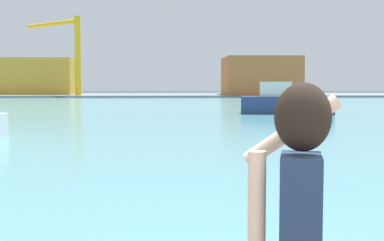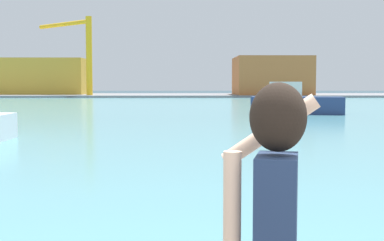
{
  "view_description": "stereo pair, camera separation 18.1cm",
  "coord_description": "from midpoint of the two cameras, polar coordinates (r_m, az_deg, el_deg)",
  "views": [
    {
      "loc": [
        -1.2,
        -1.91,
        2.32
      ],
      "look_at": [
        -0.87,
        6.15,
        1.75
      ],
      "focal_mm": 49.51,
      "sensor_mm": 36.0,
      "label": 1
    },
    {
      "loc": [
        -1.02,
        -1.92,
        2.32
      ],
      "look_at": [
        -0.87,
        6.15,
        1.75
      ],
      "focal_mm": 49.51,
      "sensor_mm": 36.0,
      "label": 2
    }
  ],
  "objects": [
    {
      "name": "boat_moored_2",
      "position": [
        40.5,
        11.14,
        1.94
      ],
      "size": [
        7.13,
        3.71,
        2.41
      ],
      "rotation": [
        0.0,
        0.0,
        -0.19
      ],
      "color": "navy",
      "rests_on": "harbor_water"
    },
    {
      "name": "warehouse_right",
      "position": [
        92.69,
        8.59,
        4.78
      ],
      "size": [
        12.46,
        12.35,
        6.45
      ],
      "primitive_type": "cube",
      "color": "#B26633",
      "rests_on": "far_shore_dock"
    },
    {
      "name": "port_crane",
      "position": [
        90.65,
        -11.91,
        7.99
      ],
      "size": [
        10.92,
        9.96,
        12.83
      ],
      "color": "yellow",
      "rests_on": "far_shore_dock"
    },
    {
      "name": "person_photographer",
      "position": [
        2.72,
        10.77,
        -10.27
      ],
      "size": [
        0.53,
        0.57,
        1.74
      ],
      "rotation": [
        0.0,
        0.0,
        1.34
      ],
      "color": "#2D3342",
      "rests_on": "quay_promenade"
    },
    {
      "name": "harbor_water",
      "position": [
        53.98,
        0.13,
        1.59
      ],
      "size": [
        140.0,
        100.0,
        0.02
      ],
      "primitive_type": "cube",
      "color": "#599EA8",
      "rests_on": "ground_plane"
    },
    {
      "name": "warehouse_left",
      "position": [
        98.45,
        -15.64,
        4.59
      ],
      "size": [
        15.1,
        9.12,
        6.33
      ],
      "primitive_type": "cube",
      "color": "gold",
      "rests_on": "far_shore_dock"
    },
    {
      "name": "ground_plane",
      "position": [
        51.98,
        0.17,
        1.48
      ],
      "size": [
        220.0,
        220.0,
        0.0
      ],
      "primitive_type": "plane",
      "color": "#334751"
    },
    {
      "name": "far_shore_dock",
      "position": [
        93.95,
        -0.37,
        2.74
      ],
      "size": [
        140.0,
        20.0,
        0.36
      ],
      "primitive_type": "cube",
      "color": "gray",
      "rests_on": "ground_plane"
    }
  ]
}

